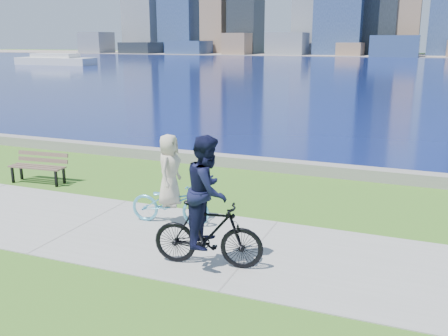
# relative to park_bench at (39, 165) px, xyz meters

# --- Properties ---
(ground) EXTENTS (320.00, 320.00, 0.00)m
(ground) POSITION_rel_park_bench_xyz_m (3.30, -2.36, -0.53)
(ground) COLOR #35651A
(ground) RESTS_ON ground
(concrete_path) EXTENTS (80.00, 3.50, 0.02)m
(concrete_path) POSITION_rel_park_bench_xyz_m (3.30, -2.36, -0.52)
(concrete_path) COLOR gray
(concrete_path) RESTS_ON ground
(seawall) EXTENTS (90.00, 0.50, 0.35)m
(seawall) POSITION_rel_park_bench_xyz_m (3.30, 3.84, -0.35)
(seawall) COLOR slate
(seawall) RESTS_ON ground
(bay_water) EXTENTS (320.00, 131.00, 0.01)m
(bay_water) POSITION_rel_park_bench_xyz_m (3.30, 69.64, -0.52)
(bay_water) COLOR #0B164A
(bay_water) RESTS_ON ground
(far_shore) EXTENTS (320.00, 30.00, 0.12)m
(far_shore) POSITION_rel_park_bench_xyz_m (3.30, 127.64, -0.47)
(far_shore) COLOR gray
(far_shore) RESTS_ON ground
(ferry_near) EXTENTS (13.57, 3.88, 1.84)m
(ferry_near) POSITION_rel_park_bench_xyz_m (-46.08, 55.56, 0.24)
(ferry_near) COLOR silver
(ferry_near) RESTS_ON ground
(park_bench) EXTENTS (1.71, 0.72, 0.86)m
(park_bench) POSITION_rel_park_bench_xyz_m (0.00, 0.00, 0.00)
(park_bench) COLOR black
(park_bench) RESTS_ON ground
(cyclist_woman) EXTENTS (0.83, 1.90, 2.03)m
(cyclist_woman) POSITION_rel_park_bench_xyz_m (5.09, -1.60, 0.25)
(cyclist_woman) COLOR #5BBBDD
(cyclist_woman) RESTS_ON ground
(cyclist_man) EXTENTS (0.90, 2.09, 2.42)m
(cyclist_man) POSITION_rel_park_bench_xyz_m (6.75, -3.27, 0.51)
(cyclist_man) COLOR black
(cyclist_man) RESTS_ON ground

